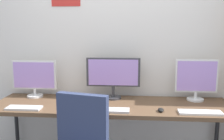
% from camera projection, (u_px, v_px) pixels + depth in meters
% --- Properties ---
extents(wall_back, '(4.87, 0.11, 2.60)m').
position_uv_depth(wall_back, '(114.00, 47.00, 2.94)').
color(wall_back, silver).
rests_on(wall_back, ground_plane).
extents(desk, '(2.47, 0.68, 0.74)m').
position_uv_depth(desk, '(112.00, 108.00, 2.63)').
color(desk, brown).
rests_on(desk, ground_plane).
extents(monitor_left, '(0.51, 0.18, 0.42)m').
position_uv_depth(monitor_left, '(34.00, 77.00, 2.86)').
color(monitor_left, silver).
rests_on(monitor_left, desk).
extents(monitor_center, '(0.59, 0.18, 0.46)m').
position_uv_depth(monitor_center, '(113.00, 75.00, 2.78)').
color(monitor_center, '#38383D').
rests_on(monitor_center, desk).
extents(monitor_right, '(0.45, 0.18, 0.45)m').
position_uv_depth(monitor_right, '(196.00, 79.00, 2.72)').
color(monitor_right, silver).
rests_on(monitor_right, desk).
extents(keyboard_left, '(0.34, 0.13, 0.02)m').
position_uv_depth(keyboard_left, '(24.00, 108.00, 2.46)').
color(keyboard_left, silver).
rests_on(keyboard_left, desk).
extents(keyboard_center, '(0.38, 0.13, 0.02)m').
position_uv_depth(keyboard_center, '(110.00, 110.00, 2.39)').
color(keyboard_center, silver).
rests_on(keyboard_center, desk).
extents(keyboard_right, '(0.39, 0.13, 0.02)m').
position_uv_depth(keyboard_right, '(200.00, 112.00, 2.32)').
color(keyboard_right, silver).
rests_on(keyboard_right, desk).
extents(computer_mouse, '(0.06, 0.10, 0.03)m').
position_uv_depth(computer_mouse, '(161.00, 110.00, 2.38)').
color(computer_mouse, black).
rests_on(computer_mouse, desk).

